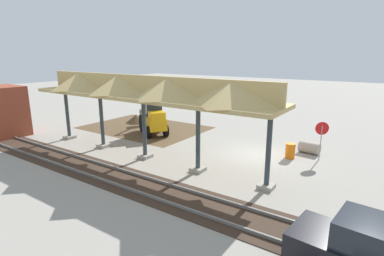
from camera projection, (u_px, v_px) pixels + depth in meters
name	position (u px, v px, depth m)	size (l,w,h in m)	color
ground_plane	(258.00, 155.00, 18.49)	(120.00, 120.00, 0.00)	gray
dirt_work_zone	(145.00, 128.00, 25.37)	(9.94, 7.00, 0.01)	brown
platform_canopy	(143.00, 88.00, 17.01)	(16.34, 3.20, 4.90)	#9E998E
rail_tracks	(190.00, 201.00, 12.60)	(60.00, 2.58, 0.15)	slate
stop_sign	(322.00, 133.00, 17.22)	(0.68, 0.39, 2.29)	gray
backhoe	(153.00, 118.00, 23.30)	(5.01, 4.03, 2.82)	orange
dirt_mound	(136.00, 123.00, 27.28)	(3.90, 3.90, 1.51)	brown
concrete_pipe	(309.00, 148.00, 18.72)	(1.30, 0.87, 0.71)	#9E9384
traffic_barrel	(290.00, 151.00, 17.82)	(0.56, 0.56, 0.90)	orange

